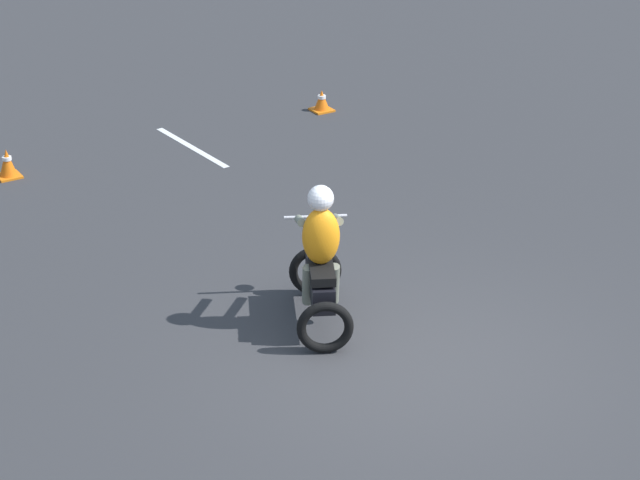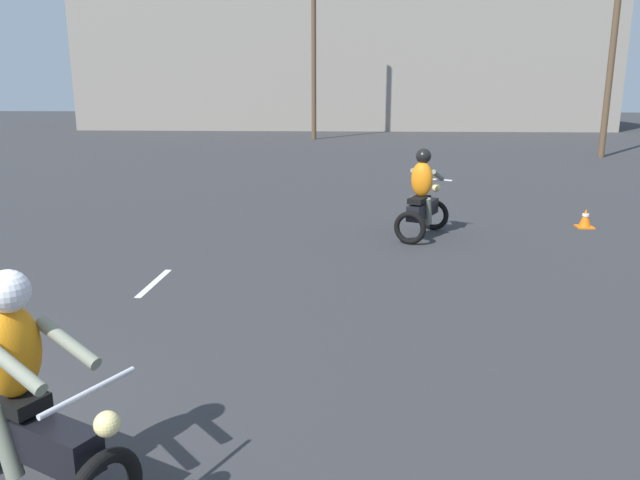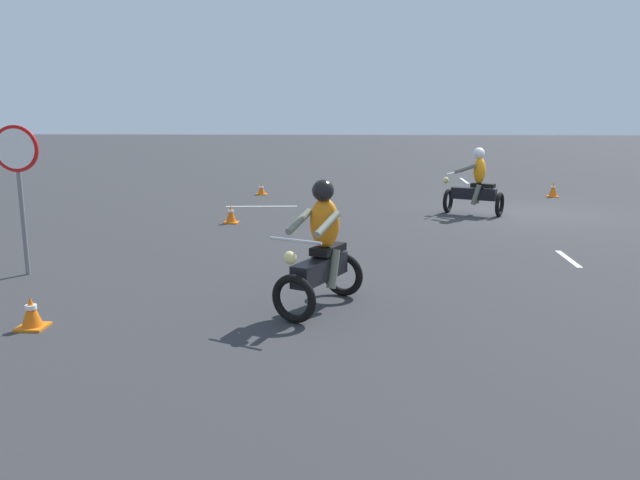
{
  "view_description": "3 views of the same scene",
  "coord_description": "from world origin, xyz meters",
  "px_view_note": "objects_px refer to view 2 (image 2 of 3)",
  "views": [
    {
      "loc": [
        -8.89,
        6.65,
        6.73
      ],
      "look_at": [
        1.28,
        0.4,
        1.0
      ],
      "focal_mm": 70.0,
      "sensor_mm": 36.0,
      "label": 1
    },
    {
      "loc": [
        3.38,
        -3.21,
        2.8
      ],
      "look_at": [
        2.99,
        4.31,
        0.9
      ],
      "focal_mm": 35.0,
      "sensor_mm": 36.0,
      "label": 2
    },
    {
      "loc": [
        4.31,
        15.92,
        2.46
      ],
      "look_at": [
        4.7,
        8.23,
        0.9
      ],
      "focal_mm": 35.0,
      "sensor_mm": 36.0,
      "label": 3
    }
  ],
  "objects_px": {
    "motorcycle_rider_foreground": "(27,406)",
    "utility_pole_near": "(612,54)",
    "utility_pole_far": "(314,33)",
    "motorcycle_rider_background": "(423,199)",
    "traffic_cone_near_right": "(585,219)"
  },
  "relations": [
    {
      "from": "motorcycle_rider_foreground",
      "to": "utility_pole_near",
      "type": "relative_size",
      "value": 0.22
    },
    {
      "from": "motorcycle_rider_background",
      "to": "utility_pole_near",
      "type": "xyz_separation_m",
      "value": [
        8.34,
        13.37,
        3.11
      ]
    },
    {
      "from": "utility_pole_far",
      "to": "motorcycle_rider_foreground",
      "type": "bearing_deg",
      "value": -90.33
    },
    {
      "from": "motorcycle_rider_foreground",
      "to": "traffic_cone_near_right",
      "type": "relative_size",
      "value": 4.37
    },
    {
      "from": "motorcycle_rider_background",
      "to": "utility_pole_far",
      "type": "height_order",
      "value": "utility_pole_far"
    },
    {
      "from": "motorcycle_rider_background",
      "to": "traffic_cone_near_right",
      "type": "height_order",
      "value": "motorcycle_rider_background"
    },
    {
      "from": "motorcycle_rider_foreground",
      "to": "motorcycle_rider_background",
      "type": "distance_m",
      "value": 8.51
    },
    {
      "from": "traffic_cone_near_right",
      "to": "utility_pole_far",
      "type": "bearing_deg",
      "value": 108.5
    },
    {
      "from": "traffic_cone_near_right",
      "to": "utility_pole_far",
      "type": "relative_size",
      "value": 0.04
    },
    {
      "from": "motorcycle_rider_foreground",
      "to": "utility_pole_near",
      "type": "xyz_separation_m",
      "value": [
        11.78,
        21.15,
        3.11
      ]
    },
    {
      "from": "motorcycle_rider_foreground",
      "to": "motorcycle_rider_background",
      "type": "bearing_deg",
      "value": -177.0
    },
    {
      "from": "motorcycle_rider_background",
      "to": "traffic_cone_near_right",
      "type": "relative_size",
      "value": 4.37
    },
    {
      "from": "motorcycle_rider_foreground",
      "to": "utility_pole_near",
      "type": "distance_m",
      "value": 24.41
    },
    {
      "from": "motorcycle_rider_foreground",
      "to": "motorcycle_rider_background",
      "type": "relative_size",
      "value": 1.0
    },
    {
      "from": "motorcycle_rider_foreground",
      "to": "utility_pole_far",
      "type": "relative_size",
      "value": 0.16
    }
  ]
}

